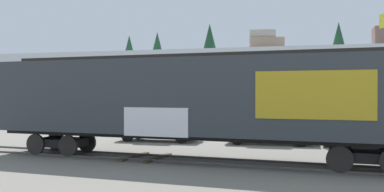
{
  "coord_description": "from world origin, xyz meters",
  "views": [
    {
      "loc": [
        4.1,
        -17.06,
        2.78
      ],
      "look_at": [
        -0.94,
        0.81,
        2.61
      ],
      "focal_mm": 41.24,
      "sensor_mm": 36.0,
      "label": 1
    }
  ],
  "objects_px": {
    "parked_car_silver": "(158,126)",
    "parked_car_white": "(268,128)",
    "freight_car": "(195,98)",
    "parked_car_green": "(366,130)"
  },
  "relations": [
    {
      "from": "freight_car",
      "to": "parked_car_silver",
      "type": "bearing_deg",
      "value": 121.59
    },
    {
      "from": "parked_car_silver",
      "to": "parked_car_white",
      "type": "distance_m",
      "value": 6.13
    },
    {
      "from": "freight_car",
      "to": "parked_car_green",
      "type": "relative_size",
      "value": 4.05
    },
    {
      "from": "parked_car_silver",
      "to": "freight_car",
      "type": "bearing_deg",
      "value": -58.41
    },
    {
      "from": "freight_car",
      "to": "parked_car_white",
      "type": "height_order",
      "value": "freight_car"
    },
    {
      "from": "parked_car_white",
      "to": "parked_car_silver",
      "type": "bearing_deg",
      "value": -177.25
    },
    {
      "from": "freight_car",
      "to": "parked_car_green",
      "type": "xyz_separation_m",
      "value": [
        7.11,
        6.57,
        -1.66
      ]
    },
    {
      "from": "freight_car",
      "to": "parked_car_green",
      "type": "bearing_deg",
      "value": 42.77
    },
    {
      "from": "parked_car_white",
      "to": "freight_car",
      "type": "bearing_deg",
      "value": -108.12
    },
    {
      "from": "parked_car_white",
      "to": "parked_car_green",
      "type": "xyz_separation_m",
      "value": [
        4.92,
        -0.12,
        0.02
      ]
    }
  ]
}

